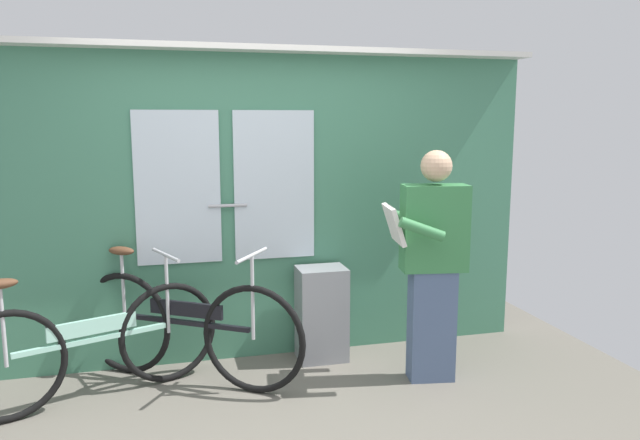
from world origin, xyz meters
name	(u,v)px	position (x,y,z in m)	size (l,w,h in m)	color
ground_plane	(285,425)	(0.00, 0.00, -0.02)	(5.27, 3.85, 0.04)	#666056
train_door_wall	(253,200)	(-0.01, 1.12, 1.21)	(4.27, 0.28, 2.31)	#427F60
bicycle_near_door	(186,328)	(-0.54, 0.74, 0.39)	(1.48, 1.00, 0.95)	black
bicycle_leaning_behind	(92,345)	(-1.13, 0.60, 0.37)	(1.61, 0.72, 0.91)	black
passenger_reading_newspaper	(432,261)	(1.11, 0.37, 0.84)	(0.59, 0.51, 1.60)	slate
trash_bin_by_wall	(322,314)	(0.47, 0.91, 0.36)	(0.36, 0.28, 0.71)	gray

